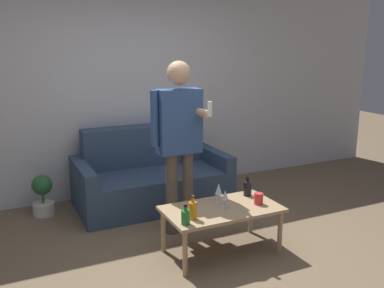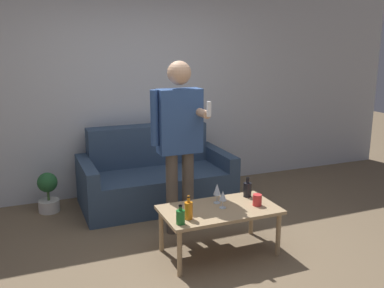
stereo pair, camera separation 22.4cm
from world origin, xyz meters
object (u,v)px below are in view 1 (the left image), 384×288
(coffee_table, at_px, (222,212))
(bottle_orange, at_px, (186,217))
(person_standing_front, at_px, (179,134))
(couch, at_px, (150,178))

(coffee_table, bearing_deg, bottle_orange, -157.24)
(coffee_table, distance_m, person_standing_front, 0.88)
(couch, bearing_deg, person_standing_front, -91.01)
(person_standing_front, bearing_deg, coffee_table, -73.47)
(coffee_table, relative_size, person_standing_front, 0.61)
(coffee_table, bearing_deg, person_standing_front, 106.53)
(couch, relative_size, bottle_orange, 10.68)
(couch, relative_size, person_standing_front, 1.01)
(bottle_orange, bearing_deg, coffee_table, 22.76)
(coffee_table, xyz_separation_m, person_standing_front, (-0.17, 0.58, 0.64))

